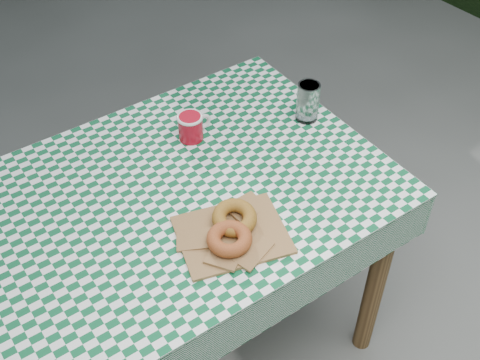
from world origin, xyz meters
The scene contains 7 objects.
table centered at (0.14, 0.02, 0.38)m, with size 1.18×0.79×0.75m, color #52351C.
tablecloth centered at (0.14, 0.02, 0.75)m, with size 1.20×0.81×0.01m, color #0C512C.
paper_bag centered at (0.19, -0.20, 0.76)m, with size 0.26×0.21×0.01m, color olive.
bagel_front centered at (0.17, -0.22, 0.79)m, with size 0.11×0.11×0.03m, color #9C4820.
bagel_back centered at (0.22, -0.18, 0.79)m, with size 0.11×0.11×0.04m, color #97671F.
coffee_mug centered at (0.33, 0.17, 0.80)m, with size 0.14×0.14×0.08m, color #A00A19, non-canonical shape.
drinking_glass centered at (0.66, 0.03, 0.82)m, with size 0.07×0.07×0.12m, color silver.
Camera 1 is at (-0.41, -1.00, 1.92)m, focal length 46.20 mm.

